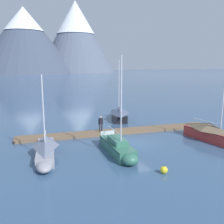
% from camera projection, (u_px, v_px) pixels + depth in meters
% --- Properties ---
extents(ground_plane, '(700.00, 700.00, 0.00)m').
position_uv_depth(ground_plane, '(135.00, 143.00, 23.96)').
color(ground_plane, '#38567A').
extents(mountain_central_massif, '(93.25, 93.25, 58.79)m').
position_uv_depth(mountain_central_massif, '(25.00, 39.00, 225.87)').
color(mountain_central_massif, '#424C60').
rests_on(mountain_central_massif, ground).
extents(mountain_shoulder_ridge, '(78.39, 78.39, 69.44)m').
position_uv_depth(mountain_shoulder_ridge, '(76.00, 35.00, 248.13)').
color(mountain_shoulder_ridge, slate).
rests_on(mountain_shoulder_ridge, ground).
extents(dock, '(21.88, 3.56, 0.30)m').
position_uv_depth(dock, '(119.00, 132.00, 27.58)').
color(dock, brown).
rests_on(dock, ground).
extents(sailboat_nearest_berth, '(2.33, 6.98, 6.71)m').
position_uv_depth(sailboat_nearest_berth, '(45.00, 148.00, 20.28)').
color(sailboat_nearest_berth, '#93939E').
rests_on(sailboat_nearest_berth, ground).
extents(sailboat_second_berth, '(1.76, 6.20, 8.15)m').
position_uv_depth(sailboat_second_berth, '(118.00, 148.00, 20.83)').
color(sailboat_second_berth, '#336B56').
rests_on(sailboat_second_berth, ground).
extents(sailboat_mid_dock_port, '(3.69, 6.72, 8.08)m').
position_uv_depth(sailboat_mid_dock_port, '(119.00, 113.00, 34.27)').
color(sailboat_mid_dock_port, black).
rests_on(sailboat_mid_dock_port, ground).
extents(sailboat_mid_dock_starboard, '(2.39, 7.33, 9.04)m').
position_uv_depth(sailboat_mid_dock_starboard, '(214.00, 133.00, 24.19)').
color(sailboat_mid_dock_starboard, '#B2332D').
rests_on(sailboat_mid_dock_starboard, ground).
extents(person_on_dock, '(0.58, 0.30, 1.69)m').
position_uv_depth(person_on_dock, '(101.00, 123.00, 26.90)').
color(person_on_dock, '#232328').
rests_on(person_on_dock, dock).
extents(mooring_buoy_channel_marker, '(0.53, 0.53, 0.61)m').
position_uv_depth(mooring_buoy_channel_marker, '(164.00, 170.00, 17.21)').
color(mooring_buoy_channel_marker, yellow).
rests_on(mooring_buoy_channel_marker, ground).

